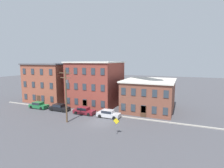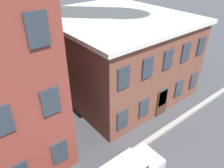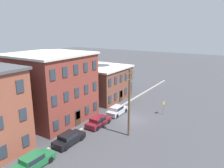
% 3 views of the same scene
% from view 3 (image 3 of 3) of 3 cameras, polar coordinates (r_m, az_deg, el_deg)
% --- Properties ---
extents(ground_plane, '(200.00, 200.00, 0.00)m').
position_cam_3_polar(ground_plane, '(35.50, 5.53, -9.07)').
color(ground_plane, '#424247').
extents(kerb_strip, '(56.00, 0.36, 0.16)m').
position_cam_3_polar(kerb_strip, '(37.52, -0.66, -7.54)').
color(kerb_strip, '#9E998E').
rests_on(kerb_strip, ground_plane).
extents(apartment_midblock, '(11.33, 11.15, 10.46)m').
position_cam_3_polar(apartment_midblock, '(35.49, -15.72, -0.60)').
color(apartment_midblock, brown).
rests_on(apartment_midblock, ground_plane).
extents(apartment_far, '(10.53, 11.77, 6.60)m').
position_cam_3_polar(apartment_far, '(45.45, -3.83, 0.63)').
color(apartment_far, brown).
rests_on(apartment_far, ground_plane).
extents(car_green, '(4.40, 1.92, 1.43)m').
position_cam_3_polar(car_green, '(25.30, -19.87, -18.39)').
color(car_green, '#1E6638').
rests_on(car_green, ground_plane).
extents(car_black, '(4.40, 1.92, 1.43)m').
position_cam_3_polar(car_black, '(28.61, -11.23, -13.70)').
color(car_black, black).
rests_on(car_black, ground_plane).
extents(car_maroon, '(4.40, 1.92, 1.43)m').
position_cam_3_polar(car_maroon, '(32.83, -3.62, -9.62)').
color(car_maroon, maroon).
rests_on(car_maroon, ground_plane).
extents(car_silver, '(4.40, 1.92, 1.43)m').
position_cam_3_polar(car_silver, '(36.93, 1.29, -6.79)').
color(car_silver, '#B7B7BC').
rests_on(car_silver, ground_plane).
extents(caution_sign, '(1.03, 0.08, 2.51)m').
position_cam_3_polar(caution_sign, '(37.61, 13.31, -5.28)').
color(caution_sign, slate).
rests_on(caution_sign, ground_plane).
extents(utility_pole, '(2.40, 0.44, 9.20)m').
position_cam_3_polar(utility_pole, '(28.48, 4.57, -3.91)').
color(utility_pole, brown).
rests_on(utility_pole, ground_plane).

